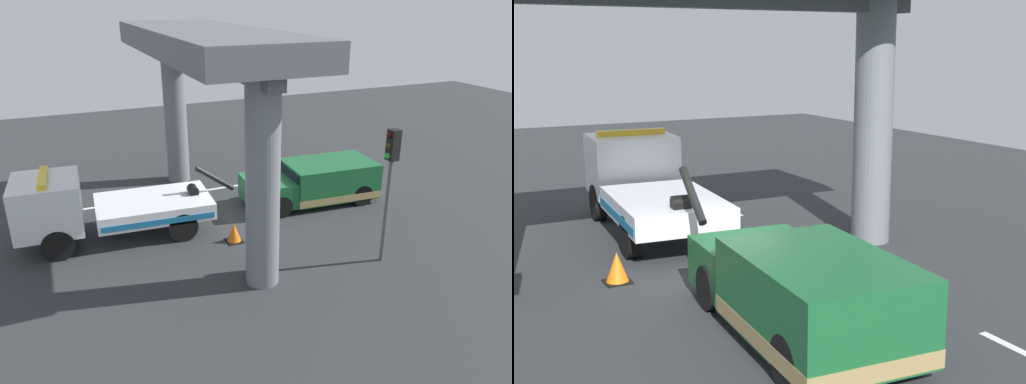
{
  "view_description": "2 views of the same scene",
  "coord_description": "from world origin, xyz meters",
  "views": [
    {
      "loc": [
        5.89,
        15.65,
        7.71
      ],
      "look_at": [
        -0.55,
        0.78,
        1.14
      ],
      "focal_mm": 34.5,
      "sensor_mm": 36.0,
      "label": 1
    },
    {
      "loc": [
        -12.83,
        5.63,
        4.8
      ],
      "look_at": [
        -1.03,
        -0.68,
        1.97
      ],
      "focal_mm": 49.15,
      "sensor_mm": 36.0,
      "label": 2
    }
  ],
  "objects": [
    {
      "name": "ground_plane",
      "position": [
        0.0,
        0.0,
        -0.05
      ],
      "size": [
        60.0,
        40.0,
        0.1
      ],
      "primitive_type": "cube",
      "color": "#2D3033"
    },
    {
      "name": "lane_stripe_mid",
      "position": [
        0.0,
        -2.81,
        0.0
      ],
      "size": [
        2.6,
        0.16,
        0.01
      ],
      "primitive_type": "cube",
      "color": "silver",
      "rests_on": "ground"
    },
    {
      "name": "lane_stripe_east",
      "position": [
        6.0,
        -2.81,
        0.0
      ],
      "size": [
        2.6,
        0.16,
        0.01
      ],
      "primitive_type": "cube",
      "color": "silver",
      "rests_on": "ground"
    },
    {
      "name": "tow_truck_white",
      "position": [
        4.9,
        -0.05,
        1.2
      ],
      "size": [
        7.32,
        2.78,
        2.46
      ],
      "color": "white",
      "rests_on": "ground"
    },
    {
      "name": "towed_van_green",
      "position": [
        -3.45,
        0.0,
        0.78
      ],
      "size": [
        5.33,
        2.51,
        1.58
      ],
      "color": "#195B2D",
      "rests_on": "ground"
    },
    {
      "name": "overpass_structure",
      "position": [
        0.88,
        0.0,
        5.46
      ],
      "size": [
        3.6,
        11.05,
        6.67
      ],
      "color": "slate",
      "rests_on": "ground"
    },
    {
      "name": "traffic_cone_orange",
      "position": [
        0.75,
        1.93,
        0.31
      ],
      "size": [
        0.54,
        0.54,
        0.65
      ],
      "color": "orange",
      "rests_on": "ground"
    }
  ]
}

